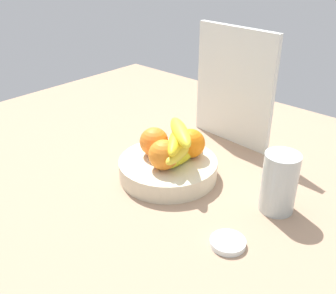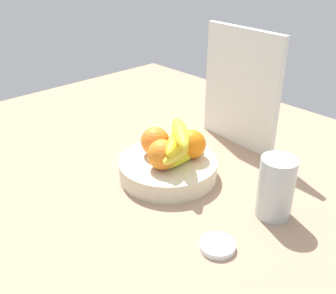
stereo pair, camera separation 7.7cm
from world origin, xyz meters
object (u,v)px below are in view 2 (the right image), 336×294
orange_center (191,144)px  cutting_board (241,89)px  fruit_bowl (168,168)px  orange_front_left (155,141)px  thermos_tumbler (276,188)px  orange_front_right (163,155)px  jar_lid (217,246)px  banana_bunch (180,144)px

orange_center → cutting_board: cutting_board is taller
fruit_bowl → orange_front_left: (-4.99, -0.18, 6.50)cm
orange_front_left → cutting_board: cutting_board is taller
orange_front_left → thermos_tumbler: (34.34, 6.69, -1.54)cm
orange_front_left → orange_front_right: bearing=-27.6°
jar_lid → cutting_board: bearing=124.0°
cutting_board → fruit_bowl: bearing=-85.5°
fruit_bowl → cutting_board: cutting_board is taller
orange_front_left → banana_bunch: (7.93, 1.88, 1.34)cm
banana_bunch → jar_lid: 30.35cm
cutting_board → orange_front_left: bearing=-94.8°
banana_bunch → jar_lid: banana_bunch is taller
orange_center → jar_lid: 31.91cm
fruit_bowl → banana_bunch: bearing=30.2°
orange_front_left → orange_center: 9.99cm
orange_front_right → banana_bunch: banana_bunch is taller
fruit_bowl → orange_front_right: orange_front_right is taller
banana_bunch → orange_front_right: bearing=-98.4°
cutting_board → jar_lid: (28.65, -42.47, -17.35)cm
orange_front_right → thermos_tumbler: (27.24, 10.40, -1.54)cm
cutting_board → jar_lid: cutting_board is taller
orange_front_right → jar_lid: 28.59cm
cutting_board → thermos_tumbler: 39.66cm
banana_bunch → thermos_tumbler: bearing=10.3°
orange_front_right → orange_front_left: bearing=152.4°
banana_bunch → orange_center: bearing=88.4°
fruit_bowl → orange_center: orange_center is taller
orange_front_left → banana_bunch: bearing=13.4°
orange_center → cutting_board: 26.53cm
orange_front_right → orange_center: size_ratio=1.00×
orange_front_right → orange_center: 9.69cm
orange_front_right → jar_lid: (26.10, -8.10, -8.39)cm
cutting_board → orange_front_right: bearing=-82.1°
fruit_bowl → thermos_tumbler: (29.35, 6.51, 4.96)cm
orange_front_right → orange_center: bearing=84.4°
fruit_bowl → banana_bunch: 8.54cm
orange_center → cutting_board: size_ratio=0.22×
fruit_bowl → cutting_board: bearing=90.8°
fruit_bowl → orange_front_left: 8.20cm
orange_front_left → orange_center: same height
banana_bunch → cutting_board: cutting_board is taller
banana_bunch → cutting_board: 29.96cm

